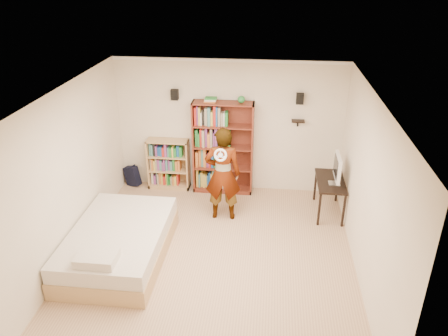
# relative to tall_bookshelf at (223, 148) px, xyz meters

# --- Properties ---
(ground) EXTENTS (4.50, 5.00, 0.01)m
(ground) POSITION_rel_tall_bookshelf_xyz_m (0.10, -2.33, -0.95)
(ground) COLOR tan
(ground) RESTS_ON ground
(room_shell) EXTENTS (4.52, 5.02, 2.71)m
(room_shell) POSITION_rel_tall_bookshelf_xyz_m (0.10, -2.33, 0.81)
(room_shell) COLOR white
(room_shell) RESTS_ON ground
(crown_molding) EXTENTS (4.50, 5.00, 0.06)m
(crown_molding) POSITION_rel_tall_bookshelf_xyz_m (0.10, -2.33, 1.72)
(crown_molding) COLOR white
(crown_molding) RESTS_ON room_shell
(speaker_left) EXTENTS (0.14, 0.12, 0.20)m
(speaker_left) POSITION_rel_tall_bookshelf_xyz_m (-0.95, 0.07, 1.05)
(speaker_left) COLOR black
(speaker_left) RESTS_ON room_shell
(speaker_right) EXTENTS (0.14, 0.12, 0.20)m
(speaker_right) POSITION_rel_tall_bookshelf_xyz_m (1.45, 0.07, 1.05)
(speaker_right) COLOR black
(speaker_right) RESTS_ON room_shell
(wall_shelf) EXTENTS (0.25, 0.16, 0.02)m
(wall_shelf) POSITION_rel_tall_bookshelf_xyz_m (1.45, 0.08, 0.60)
(wall_shelf) COLOR black
(wall_shelf) RESTS_ON room_shell
(tall_bookshelf) EXTENTS (1.20, 0.35, 1.90)m
(tall_bookshelf) POSITION_rel_tall_bookshelf_xyz_m (0.00, 0.00, 0.00)
(tall_bookshelf) COLOR brown
(tall_bookshelf) RESTS_ON ground
(low_bookshelf) EXTENTS (0.85, 0.32, 1.06)m
(low_bookshelf) POSITION_rel_tall_bookshelf_xyz_m (-1.14, 0.02, -0.42)
(low_bookshelf) COLOR tan
(low_bookshelf) RESTS_ON ground
(computer_desk) EXTENTS (0.50, 1.00, 0.68)m
(computer_desk) POSITION_rel_tall_bookshelf_xyz_m (2.08, -0.66, -0.61)
(computer_desk) COLOR black
(computer_desk) RESTS_ON ground
(imac) EXTENTS (0.12, 0.56, 0.56)m
(imac) POSITION_rel_tall_bookshelf_xyz_m (2.12, -0.80, 0.01)
(imac) COLOR white
(imac) RESTS_ON computer_desk
(daybed) EXTENTS (1.46, 2.24, 0.66)m
(daybed) POSITION_rel_tall_bookshelf_xyz_m (-1.40, -2.43, -0.62)
(daybed) COLOR silver
(daybed) RESTS_ON ground
(person) EXTENTS (0.67, 0.46, 1.78)m
(person) POSITION_rel_tall_bookshelf_xyz_m (0.11, -1.04, -0.06)
(person) COLOR black
(person) RESTS_ON ground
(wii_wheel) EXTENTS (0.23, 0.09, 0.23)m
(wii_wheel) POSITION_rel_tall_bookshelf_xyz_m (0.11, -1.37, 0.46)
(wii_wheel) COLOR white
(wii_wheel) RESTS_ON person
(navy_bag) EXTENTS (0.37, 0.31, 0.43)m
(navy_bag) POSITION_rel_tall_bookshelf_xyz_m (-1.94, 0.02, -0.73)
(navy_bag) COLOR black
(navy_bag) RESTS_ON ground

